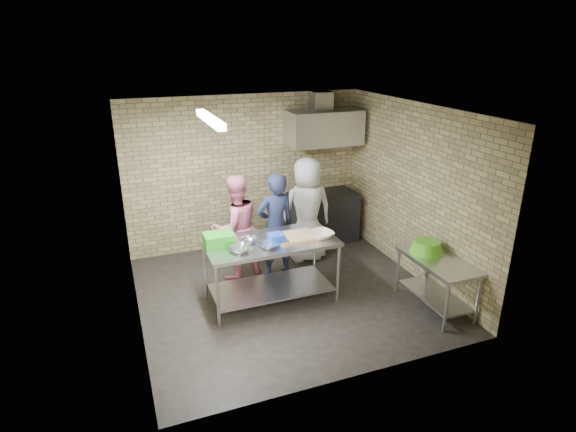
% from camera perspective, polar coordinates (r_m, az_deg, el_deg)
% --- Properties ---
extents(floor, '(4.20, 4.20, 0.00)m').
position_cam_1_polar(floor, '(7.14, -0.18, -9.30)').
color(floor, black).
rests_on(floor, ground).
extents(ceiling, '(4.20, 4.20, 0.00)m').
position_cam_1_polar(ceiling, '(6.24, -0.20, 12.67)').
color(ceiling, black).
rests_on(ceiling, ground).
extents(back_wall, '(4.20, 0.06, 2.70)m').
position_cam_1_polar(back_wall, '(8.38, -5.08, 5.27)').
color(back_wall, tan).
rests_on(back_wall, ground).
extents(front_wall, '(4.20, 0.06, 2.70)m').
position_cam_1_polar(front_wall, '(4.91, 8.21, -6.49)').
color(front_wall, tan).
rests_on(front_wall, ground).
extents(left_wall, '(0.06, 4.00, 2.70)m').
position_cam_1_polar(left_wall, '(6.19, -18.66, -1.48)').
color(left_wall, tan).
rests_on(left_wall, ground).
extents(right_wall, '(0.06, 4.00, 2.70)m').
position_cam_1_polar(right_wall, '(7.54, 14.92, 2.86)').
color(right_wall, tan).
rests_on(right_wall, ground).
extents(prep_table, '(1.84, 0.92, 0.92)m').
position_cam_1_polar(prep_table, '(6.80, -2.08, -6.54)').
color(prep_table, '#B3B4BA').
rests_on(prep_table, floor).
extents(side_counter, '(0.60, 1.20, 0.75)m').
position_cam_1_polar(side_counter, '(6.94, 17.38, -7.77)').
color(side_counter, silver).
rests_on(side_counter, floor).
extents(stove, '(1.20, 0.70, 0.90)m').
position_cam_1_polar(stove, '(8.81, 4.21, -0.09)').
color(stove, black).
rests_on(stove, floor).
extents(range_hood, '(1.30, 0.60, 0.60)m').
position_cam_1_polar(range_hood, '(8.41, 4.36, 10.58)').
color(range_hood, silver).
rests_on(range_hood, back_wall).
extents(hood_duct, '(0.35, 0.30, 0.30)m').
position_cam_1_polar(hood_duct, '(8.48, 4.00, 13.75)').
color(hood_duct, '#A5A8AD').
rests_on(hood_duct, back_wall).
extents(wall_shelf, '(0.80, 0.20, 0.04)m').
position_cam_1_polar(wall_shelf, '(8.74, 5.60, 9.73)').
color(wall_shelf, '#3F2B19').
rests_on(wall_shelf, back_wall).
extents(fluorescent_fixture, '(0.10, 1.25, 0.08)m').
position_cam_1_polar(fluorescent_fixture, '(5.97, -9.39, 11.45)').
color(fluorescent_fixture, white).
rests_on(fluorescent_fixture, ceiling).
extents(green_crate, '(0.41, 0.31, 0.16)m').
position_cam_1_polar(green_crate, '(6.51, -8.34, -2.80)').
color(green_crate, green).
rests_on(green_crate, prep_table).
extents(blue_tub, '(0.20, 0.20, 0.13)m').
position_cam_1_polar(blue_tub, '(6.51, -1.44, -2.73)').
color(blue_tub, blue).
rests_on(blue_tub, prep_table).
extents(cutting_board, '(0.56, 0.43, 0.03)m').
position_cam_1_polar(cutting_board, '(6.69, 0.75, -2.51)').
color(cutting_board, tan).
rests_on(cutting_board, prep_table).
extents(mixing_bowl_a, '(0.34, 0.34, 0.07)m').
position_cam_1_polar(mixing_bowl_a, '(6.28, -5.87, -4.03)').
color(mixing_bowl_a, silver).
rests_on(mixing_bowl_a, prep_table).
extents(mixing_bowl_b, '(0.26, 0.26, 0.07)m').
position_cam_1_polar(mixing_bowl_b, '(6.55, -4.77, -2.93)').
color(mixing_bowl_b, silver).
rests_on(mixing_bowl_b, prep_table).
extents(mixing_bowl_c, '(0.31, 0.31, 0.07)m').
position_cam_1_polar(mixing_bowl_c, '(6.37, -2.35, -3.60)').
color(mixing_bowl_c, silver).
rests_on(mixing_bowl_c, prep_table).
extents(ceramic_bowl, '(0.42, 0.42, 0.09)m').
position_cam_1_polar(ceramic_bowl, '(6.70, 3.95, -2.26)').
color(ceramic_bowl, beige).
rests_on(ceramic_bowl, prep_table).
extents(green_basin, '(0.46, 0.46, 0.17)m').
position_cam_1_polar(green_basin, '(6.90, 16.40, -3.56)').
color(green_basin, '#59C626').
rests_on(green_basin, side_counter).
extents(bottle_red, '(0.07, 0.07, 0.18)m').
position_cam_1_polar(bottle_red, '(8.61, 4.11, 10.36)').
color(bottle_red, '#B22619').
rests_on(bottle_red, wall_shelf).
extents(man_navy, '(0.65, 0.45, 1.70)m').
position_cam_1_polar(man_navy, '(7.30, -1.52, -1.20)').
color(man_navy, '#141933').
rests_on(man_navy, floor).
extents(woman_pink, '(0.94, 0.81, 1.67)m').
position_cam_1_polar(woman_pink, '(7.32, -6.37, -1.38)').
color(woman_pink, '#D3708C').
rests_on(woman_pink, floor).
extents(woman_white, '(0.90, 0.61, 1.78)m').
position_cam_1_polar(woman_white, '(7.86, 2.30, 0.74)').
color(woman_white, silver).
rests_on(woman_white, floor).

